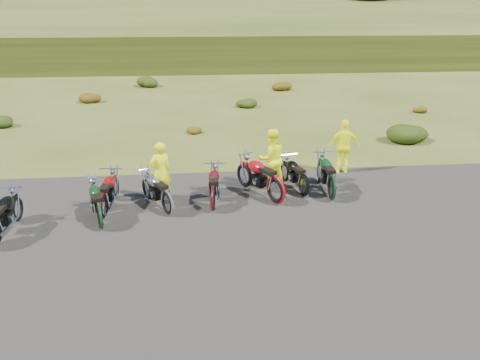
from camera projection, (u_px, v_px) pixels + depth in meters
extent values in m
plane|color=#3B4818|center=(211.00, 227.00, 11.63)|extent=(300.00, 300.00, 0.00)
cube|color=black|center=(215.00, 269.00, 9.76)|extent=(20.00, 12.00, 0.04)
cube|color=#2D3E14|center=(192.00, 29.00, 114.21)|extent=(300.00, 90.00, 9.17)
cylinder|color=black|center=(117.00, 2.00, 55.43)|extent=(0.70, 0.70, 2.20)
cylinder|color=black|center=(364.00, 3.00, 57.38)|extent=(0.70, 0.70, 2.20)
ellipsoid|color=black|center=(0.00, 120.00, 21.21)|extent=(1.03, 1.03, 0.61)
ellipsoid|color=#5A340B|center=(89.00, 96.00, 26.40)|extent=(1.30, 1.30, 0.77)
ellipsoid|color=black|center=(148.00, 80.00, 31.58)|extent=(1.56, 1.56, 0.92)
ellipsoid|color=#5A340B|center=(193.00, 128.00, 20.09)|extent=(0.77, 0.77, 0.45)
ellipsoid|color=black|center=(246.00, 102.00, 25.28)|extent=(1.03, 1.03, 0.61)
ellipsoid|color=#5A340B|center=(281.00, 84.00, 30.47)|extent=(1.30, 1.30, 0.77)
ellipsoid|color=black|center=(409.00, 130.00, 18.87)|extent=(1.56, 1.56, 0.92)
ellipsoid|color=#5A340B|center=(417.00, 108.00, 24.16)|extent=(0.77, 0.77, 0.45)
imported|color=#F6FD0D|center=(161.00, 173.00, 12.87)|extent=(0.73, 0.64, 1.69)
imported|color=#F6FD0D|center=(271.00, 159.00, 13.81)|extent=(1.02, 0.88, 1.80)
imported|color=#F6FD0D|center=(344.00, 147.00, 15.11)|extent=(1.07, 0.54, 1.75)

